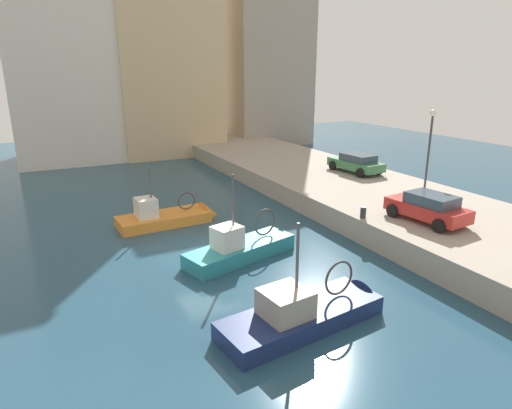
# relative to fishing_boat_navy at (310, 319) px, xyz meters

# --- Properties ---
(water_surface) EXTENTS (80.00, 80.00, 0.00)m
(water_surface) POSITION_rel_fishing_boat_navy_xyz_m (-1.02, 7.04, -0.14)
(water_surface) COLOR navy
(water_surface) RESTS_ON ground
(quay_wall) EXTENTS (9.00, 56.00, 1.20)m
(quay_wall) POSITION_rel_fishing_boat_navy_xyz_m (10.48, 7.04, 0.46)
(quay_wall) COLOR #9E9384
(quay_wall) RESTS_ON ground
(fishing_boat_navy) EXTENTS (6.69, 2.56, 4.51)m
(fishing_boat_navy) POSITION_rel_fishing_boat_navy_xyz_m (0.00, 0.00, 0.00)
(fishing_boat_navy) COLOR navy
(fishing_boat_navy) RESTS_ON ground
(fishing_boat_teal) EXTENTS (6.27, 3.07, 4.63)m
(fishing_boat_teal) POSITION_rel_fishing_boat_navy_xyz_m (0.47, 5.95, -0.00)
(fishing_boat_teal) COLOR teal
(fishing_boat_teal) RESTS_ON ground
(fishing_boat_orange) EXTENTS (5.75, 2.29, 4.15)m
(fishing_boat_orange) POSITION_rel_fishing_boat_navy_xyz_m (-1.25, 11.87, -0.02)
(fishing_boat_orange) COLOR orange
(fishing_boat_orange) RESTS_ON ground
(parked_car_red) EXTENTS (2.16, 3.97, 1.37)m
(parked_car_red) POSITION_rel_fishing_boat_navy_xyz_m (8.68, 3.26, 1.77)
(parked_car_red) COLOR red
(parked_car_red) RESTS_ON quay_wall
(parked_car_green) EXTENTS (2.20, 4.18, 1.31)m
(parked_car_green) POSITION_rel_fishing_boat_navy_xyz_m (12.36, 13.05, 1.75)
(parked_car_green) COLOR #387547
(parked_car_green) RESTS_ON quay_wall
(mooring_bollard_mid) EXTENTS (0.28, 0.28, 0.55)m
(mooring_bollard_mid) POSITION_rel_fishing_boat_navy_xyz_m (6.33, 5.04, 1.34)
(mooring_bollard_mid) COLOR #2D2D33
(mooring_bollard_mid) RESTS_ON quay_wall
(quay_streetlamp) EXTENTS (0.36, 0.36, 4.83)m
(quay_streetlamp) POSITION_rel_fishing_boat_navy_xyz_m (11.98, 6.55, 4.32)
(quay_streetlamp) COLOR #38383D
(quay_streetlamp) RESTS_ON quay_wall
(waterfront_building_west) EXTENTS (8.91, 7.27, 19.89)m
(waterfront_building_west) POSITION_rel_fishing_boat_navy_xyz_m (16.43, 34.17, 9.83)
(waterfront_building_west) COLOR #A39384
(waterfront_building_west) RESTS_ON ground
(waterfront_building_central) EXTENTS (9.98, 9.29, 22.06)m
(waterfront_building_central) POSITION_rel_fishing_boat_navy_xyz_m (4.74, 33.58, 10.92)
(waterfront_building_central) COLOR #D1B284
(waterfront_building_central) RESTS_ON ground
(waterfront_building_east_mid) EXTENTS (10.91, 8.45, 18.32)m
(waterfront_building_east_mid) POSITION_rel_fishing_boat_navy_xyz_m (-3.54, 33.46, 9.04)
(waterfront_building_east_mid) COLOR silver
(waterfront_building_east_mid) RESTS_ON ground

